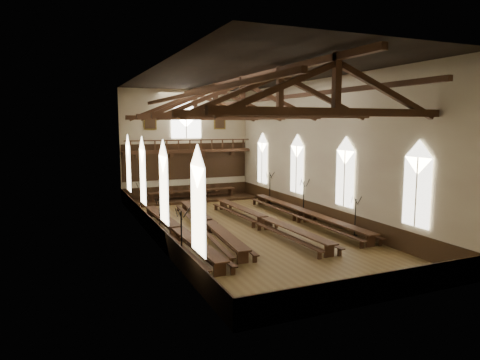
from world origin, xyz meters
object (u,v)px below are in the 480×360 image
Objects in this scene: dais at (193,199)px; candelabrum_left_mid at (160,226)px; refectory_row_a at (177,230)px; refectory_row_c at (265,220)px; candelabrum_left_near at (182,245)px; candelabrum_right_near at (355,225)px; refectory_row_b at (208,223)px; candelabrum_right_far at (270,195)px; candelabrum_left_far at (141,207)px; refectory_row_d at (305,213)px; candelabrum_right_mid at (303,206)px; high_table at (193,191)px.

candelabrum_left_mid is at bearing -115.76° from dais.
refectory_row_a is 0.99× the size of refectory_row_c.
candelabrum_left_near is 4.84m from candelabrum_left_mid.
dais is 4.58× the size of candelabrum_right_near.
refectory_row_b is (2.39, 1.15, -0.01)m from refectory_row_a.
candelabrum_left_near reaches higher than candelabrum_left_mid.
candelabrum_right_far is at bearing 32.41° from candelabrum_left_mid.
refectory_row_c is 5.88× the size of candelabrum_right_near.
candelabrum_left_near reaches higher than candelabrum_left_far.
candelabrum_right_far reaches higher than dais.
candelabrum_left_mid is at bearing 142.73° from refectory_row_a.
candelabrum_left_mid is at bearing -90.00° from candelabrum_left_far.
candelabrum_right_near is at bearing -43.69° from candelabrum_left_far.
candelabrum_left_near is at bearing -90.00° from candelabrum_left_far.
candelabrum_left_far is (0.00, 11.08, -0.02)m from candelabrum_left_near.
dais is (4.76, 12.29, -0.46)m from refectory_row_a.
candelabrum_left_near is at bearing -177.56° from candelabrum_right_near.
refectory_row_a is 5.42× the size of candelabrum_left_far.
candelabrum_right_near is at bearing -90.00° from candelabrum_right_far.
candelabrum_right_far is at bearing 90.00° from candelabrum_right_near.
candelabrum_left_mid is at bearing -177.36° from refectory_row_d.
candelabrum_left_far is at bearing 97.11° from refectory_row_a.
candelabrum_left_far is 1.08× the size of candelabrum_right_near.
refectory_row_a is at bearing -111.16° from dais.
candelabrum_right_far reaches higher than refectory_row_c.
candelabrum_right_far is at bearing 90.00° from candelabrum_right_mid.
refectory_row_c reaches higher than refectory_row_b.
refectory_row_c is 5.11× the size of candelabrum_right_mid.
candelabrum_right_near is (4.14, -4.12, 0.19)m from refectory_row_c.
refectory_row_d is 4.89m from candelabrum_right_near.
refectory_row_d reaches higher than dais.
candelabrum_right_near is (5.48, -16.01, -0.08)m from high_table.
candelabrum_right_far is (11.10, 11.89, 0.03)m from candelabrum_left_near.
candelabrum_right_far reaches higher than refectory_row_d.
candelabrum_left_near is 1.02× the size of candelabrum_left_far.
high_table is at bearing 68.84° from refectory_row_a.
refectory_row_d is at bearing -28.68° from candelabrum_left_far.
candelabrum_right_near is 11.41m from candelabrum_right_far.
refectory_row_c reaches higher than refectory_row_a.
dais is at bearing 43.89° from candelabrum_left_far.
candelabrum_left_mid reaches higher than refectory_row_a.
refectory_row_c is at bearing -83.57° from dais.
high_table reaches higher than dais.
candelabrum_right_mid is (11.10, 6.44, 0.04)m from candelabrum_left_near.
candelabrum_right_mid is at bearing 24.08° from refectory_row_c.
refectory_row_c is at bearing -2.06° from candelabrum_left_mid.
candelabrum_left_near is 1.11× the size of candelabrum_left_mid.
candelabrum_left_near is (-6.96, -4.59, 0.27)m from refectory_row_c.
candelabrum_right_near reaches higher than refectory_row_d.
refectory_row_d is 1.29m from candelabrum_right_mid.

